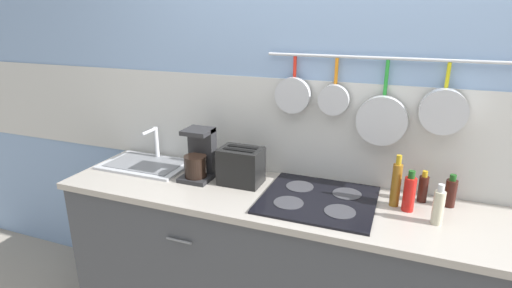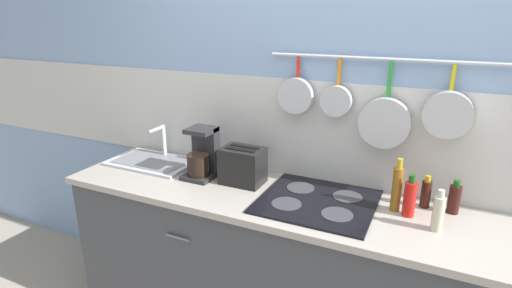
# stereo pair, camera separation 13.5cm
# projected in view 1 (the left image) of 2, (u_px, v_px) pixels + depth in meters

# --- Properties ---
(wall_back) EXTENTS (7.20, 0.15, 2.60)m
(wall_back) POSITION_uv_depth(u_px,v_px,m) (356.00, 117.00, 2.10)
(wall_back) COLOR #84A3CC
(wall_back) RESTS_ON ground_plane
(cabinet_base) EXTENTS (2.95, 0.56, 0.88)m
(cabinet_base) POSITION_uv_depth(u_px,v_px,m) (334.00, 288.00, 2.07)
(cabinet_base) COLOR #3F4247
(cabinet_base) RESTS_ON ground_plane
(countertop) EXTENTS (2.99, 0.58, 0.03)m
(countertop) POSITION_uv_depth(u_px,v_px,m) (340.00, 209.00, 1.93)
(countertop) COLOR #A59E93
(countertop) RESTS_ON cabinet_base
(sink_basin) EXTENTS (0.52, 0.33, 0.21)m
(sink_basin) POSITION_uv_depth(u_px,v_px,m) (146.00, 163.00, 2.43)
(sink_basin) COLOR #B7BABF
(sink_basin) RESTS_ON countertop
(coffee_maker) EXTENTS (0.17, 0.19, 0.28)m
(coffee_maker) POSITION_uv_depth(u_px,v_px,m) (199.00, 157.00, 2.22)
(coffee_maker) COLOR #262628
(coffee_maker) RESTS_ON countertop
(toaster) EXTENTS (0.24, 0.16, 0.20)m
(toaster) POSITION_uv_depth(u_px,v_px,m) (241.00, 166.00, 2.15)
(toaster) COLOR black
(toaster) RESTS_ON countertop
(cooktop) EXTENTS (0.55, 0.51, 0.01)m
(cooktop) POSITION_uv_depth(u_px,v_px,m) (318.00, 199.00, 1.98)
(cooktop) COLOR black
(cooktop) RESTS_ON countertop
(bottle_cooking_wine) EXTENTS (0.05, 0.05, 0.26)m
(bottle_cooking_wine) POSITION_uv_depth(u_px,v_px,m) (396.00, 184.00, 1.90)
(bottle_cooking_wine) COLOR #8C5919
(bottle_cooking_wine) RESTS_ON countertop
(bottle_dish_soap) EXTENTS (0.05, 0.05, 0.20)m
(bottle_dish_soap) POSITION_uv_depth(u_px,v_px,m) (409.00, 193.00, 1.86)
(bottle_dish_soap) COLOR red
(bottle_dish_soap) RESTS_ON countertop
(bottle_hot_sauce) EXTENTS (0.05, 0.05, 0.16)m
(bottle_hot_sauce) POSITION_uv_depth(u_px,v_px,m) (423.00, 188.00, 1.95)
(bottle_hot_sauce) COLOR #33140F
(bottle_hot_sauce) RESTS_ON countertop
(bottle_sesame_oil) EXTENTS (0.05, 0.05, 0.19)m
(bottle_sesame_oil) POSITION_uv_depth(u_px,v_px,m) (438.00, 207.00, 1.74)
(bottle_sesame_oil) COLOR #BFB799
(bottle_sesame_oil) RESTS_ON countertop
(bottle_vinegar) EXTENTS (0.05, 0.05, 0.16)m
(bottle_vinegar) POSITION_uv_depth(u_px,v_px,m) (451.00, 192.00, 1.90)
(bottle_vinegar) COLOR #33140F
(bottle_vinegar) RESTS_ON countertop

